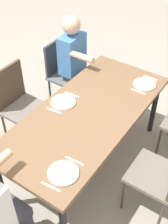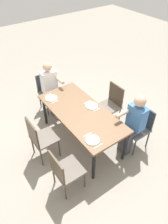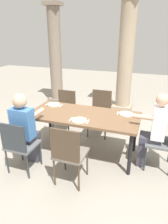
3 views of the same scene
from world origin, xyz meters
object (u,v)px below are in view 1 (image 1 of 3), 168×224
chair_west_south (64,70)px  plate_1 (63,102)px  plate_2 (63,173)px  dining_table (87,117)px  diner_man_white (76,63)px  chair_mid_south (19,102)px  plate_0 (145,84)px  chair_mid_north (165,173)px

chair_west_south → plate_1: bearing=37.4°
chair_west_south → plate_2: chair_west_south is taller
dining_table → diner_man_white: diner_man_white is taller
chair_mid_south → diner_man_white: diner_man_white is taller
diner_man_white → plate_2: 1.72m
diner_man_white → dining_table: bearing=41.4°
plate_1 → plate_0: bearing=143.6°
dining_table → diner_man_white: (-0.75, -0.66, -0.01)m
dining_table → plate_1: (0.02, -0.27, 0.08)m
chair_mid_south → plate_1: 0.64m
chair_mid_south → plate_1: size_ratio=3.82×
plate_0 → plate_2: size_ratio=0.98×
chair_mid_south → diner_man_white: size_ratio=0.74×
plate_0 → plate_2: same height
plate_2 → chair_mid_north: bearing=135.6°
diner_man_white → plate_2: bearing=32.0°
diner_man_white → plate_1: size_ratio=5.12×
dining_table → plate_0: bearing=159.6°
dining_table → chair_mid_north: chair_mid_north is taller
diner_man_white → chair_mid_north: bearing=61.6°
plate_1 → chair_mid_north: bearing=87.1°
plate_0 → plate_2: 1.42m
plate_1 → plate_2: same height
chair_mid_north → plate_0: 1.02m
chair_west_south → plate_2: (1.46, 1.11, 0.27)m
chair_west_south → chair_mid_south: chair_mid_south is taller
chair_west_south → chair_mid_south: bearing=-0.2°
dining_table → chair_mid_north: bearing=84.9°
diner_man_white → plate_0: size_ratio=5.23×
chair_west_south → chair_mid_north: (0.83, 1.73, 0.03)m
chair_west_south → chair_mid_north: size_ratio=0.94×
chair_mid_north → plate_1: (-0.06, -1.14, 0.24)m
dining_table → chair_mid_north: 0.89m
plate_1 → plate_2: bearing=37.2°
chair_mid_south → chair_west_south: bearing=179.8°
plate_0 → chair_mid_south: bearing=-55.2°
dining_table → chair_mid_south: chair_mid_south is taller
plate_0 → plate_1: (0.73, -0.54, -0.00)m
chair_west_south → chair_mid_north: bearing=64.4°
chair_west_south → plate_1: chair_west_south is taller
plate_0 → plate_1: 0.91m
chair_mid_south → plate_2: size_ratio=3.82×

